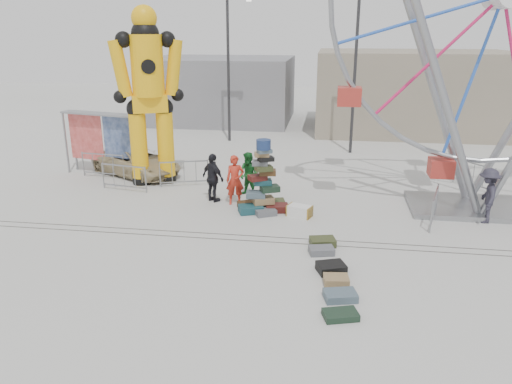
# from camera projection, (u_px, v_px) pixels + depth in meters

# --- Properties ---
(ground) EXTENTS (90.00, 90.00, 0.00)m
(ground) POSITION_uv_depth(u_px,v_px,m) (263.00, 250.00, 14.98)
(ground) COLOR #9E9E99
(ground) RESTS_ON ground
(track_line_near) EXTENTS (40.00, 0.04, 0.01)m
(track_line_near) POSITION_uv_depth(u_px,v_px,m) (265.00, 242.00, 15.54)
(track_line_near) COLOR #47443F
(track_line_near) RESTS_ON ground
(track_line_far) EXTENTS (40.00, 0.04, 0.01)m
(track_line_far) POSITION_uv_depth(u_px,v_px,m) (267.00, 237.00, 15.91)
(track_line_far) COLOR #47443F
(track_line_far) RESTS_ON ground
(building_right) EXTENTS (12.00, 8.00, 5.00)m
(building_right) POSITION_uv_depth(u_px,v_px,m) (412.00, 91.00, 32.03)
(building_right) COLOR gray
(building_right) RESTS_ON ground
(building_left) EXTENTS (10.00, 8.00, 4.40)m
(building_left) POSITION_uv_depth(u_px,v_px,m) (221.00, 89.00, 35.81)
(building_left) COLOR gray
(building_left) RESTS_ON ground
(lamp_post_right) EXTENTS (1.41, 0.25, 8.00)m
(lamp_post_right) POSITION_uv_depth(u_px,v_px,m) (357.00, 67.00, 25.38)
(lamp_post_right) COLOR #2D2D30
(lamp_post_right) RESTS_ON ground
(lamp_post_left) EXTENTS (1.41, 0.25, 8.00)m
(lamp_post_left) POSITION_uv_depth(u_px,v_px,m) (230.00, 63.00, 28.23)
(lamp_post_left) COLOR #2D2D30
(lamp_post_left) RESTS_ON ground
(suitcase_tower) EXTENTS (1.98, 1.71, 2.64)m
(suitcase_tower) POSITION_uv_depth(u_px,v_px,m) (263.00, 191.00, 18.04)
(suitcase_tower) COLOR #1B4952
(suitcase_tower) RESTS_ON ground
(crash_test_dummy) EXTENTS (2.89, 1.67, 7.46)m
(crash_test_dummy) POSITION_uv_depth(u_px,v_px,m) (149.00, 90.00, 20.30)
(crash_test_dummy) COLOR black
(crash_test_dummy) RESTS_ON ground
(ferris_wheel) EXTENTS (11.24, 2.77, 13.05)m
(ferris_wheel) POSITION_uv_depth(u_px,v_px,m) (499.00, 25.00, 16.35)
(ferris_wheel) COLOR gray
(ferris_wheel) RESTS_ON ground
(banner_scaffold) EXTENTS (3.94, 1.47, 2.82)m
(banner_scaffold) POSITION_uv_depth(u_px,v_px,m) (102.00, 129.00, 22.02)
(banner_scaffold) COLOR gray
(banner_scaffold) RESTS_ON ground
(steamer_trunk) EXTENTS (0.96, 0.75, 0.39)m
(steamer_trunk) POSITION_uv_depth(u_px,v_px,m) (300.00, 211.00, 17.61)
(steamer_trunk) COLOR silver
(steamer_trunk) RESTS_ON ground
(row_case_0) EXTENTS (0.86, 0.70, 0.23)m
(row_case_0) POSITION_uv_depth(u_px,v_px,m) (323.00, 242.00, 15.25)
(row_case_0) COLOR #3A4221
(row_case_0) RESTS_ON ground
(row_case_1) EXTENTS (0.81, 0.63, 0.21)m
(row_case_1) POSITION_uv_depth(u_px,v_px,m) (322.00, 250.00, 14.69)
(row_case_1) COLOR slate
(row_case_1) RESTS_ON ground
(row_case_2) EXTENTS (0.90, 0.81, 0.25)m
(row_case_2) POSITION_uv_depth(u_px,v_px,m) (331.00, 268.00, 13.57)
(row_case_2) COLOR black
(row_case_2) RESTS_ON ground
(row_case_3) EXTENTS (0.69, 0.57, 0.22)m
(row_case_3) POSITION_uv_depth(u_px,v_px,m) (336.00, 280.00, 12.93)
(row_case_3) COLOR #97774D
(row_case_3) RESTS_ON ground
(row_case_4) EXTENTS (0.89, 0.71, 0.20)m
(row_case_4) POSITION_uv_depth(u_px,v_px,m) (340.00, 296.00, 12.20)
(row_case_4) COLOR #4D616E
(row_case_4) RESTS_ON ground
(row_case_5) EXTENTS (0.89, 0.70, 0.16)m
(row_case_5) POSITION_uv_depth(u_px,v_px,m) (341.00, 315.00, 11.42)
(row_case_5) COLOR #1B3122
(row_case_5) RESTS_ON ground
(barricade_dummy_a) EXTENTS (2.00, 0.28, 1.10)m
(barricade_dummy_a) POSITION_uv_depth(u_px,v_px,m) (103.00, 165.00, 22.17)
(barricade_dummy_a) COLOR gray
(barricade_dummy_a) RESTS_ON ground
(barricade_dummy_b) EXTENTS (1.99, 0.44, 1.10)m
(barricade_dummy_b) POSITION_uv_depth(u_px,v_px,m) (124.00, 178.00, 20.32)
(barricade_dummy_b) COLOR gray
(barricade_dummy_b) RESTS_ON ground
(barricade_dummy_c) EXTENTS (1.93, 0.71, 1.10)m
(barricade_dummy_c) POSITION_uv_depth(u_px,v_px,m) (184.00, 173.00, 20.93)
(barricade_dummy_c) COLOR gray
(barricade_dummy_c) RESTS_ON ground
(barricade_wheel_front) EXTENTS (0.63, 1.95, 1.10)m
(barricade_wheel_front) POSITION_uv_depth(u_px,v_px,m) (434.00, 207.00, 16.92)
(barricade_wheel_front) COLOR gray
(barricade_wheel_front) RESTS_ON ground
(barricade_wheel_back) EXTENTS (1.23, 1.70, 1.10)m
(barricade_wheel_back) POSITION_uv_depth(u_px,v_px,m) (473.00, 175.00, 20.61)
(barricade_wheel_back) COLOR gray
(barricade_wheel_back) RESTS_ON ground
(pedestrian_red) EXTENTS (0.77, 0.60, 1.88)m
(pedestrian_red) POSITION_uv_depth(u_px,v_px,m) (235.00, 180.00, 18.63)
(pedestrian_red) COLOR #B6291A
(pedestrian_red) RESTS_ON ground
(pedestrian_green) EXTENTS (1.07, 0.98, 1.77)m
(pedestrian_green) POSITION_uv_depth(u_px,v_px,m) (249.00, 175.00, 19.53)
(pedestrian_green) COLOR #186125
(pedestrian_green) RESTS_ON ground
(pedestrian_black) EXTENTS (1.16, 1.01, 1.88)m
(pedestrian_black) POSITION_uv_depth(u_px,v_px,m) (213.00, 178.00, 18.91)
(pedestrian_black) COLOR black
(pedestrian_black) RESTS_ON ground
(pedestrian_grey) EXTENTS (0.87, 1.32, 1.90)m
(pedestrian_grey) POSITION_uv_depth(u_px,v_px,m) (488.00, 196.00, 16.86)
(pedestrian_grey) COLOR #272632
(pedestrian_grey) RESTS_ON ground
(parked_suv) EXTENTS (4.86, 3.98, 1.23)m
(parked_suv) POSITION_uv_depth(u_px,v_px,m) (137.00, 162.00, 22.49)
(parked_suv) COLOR tan
(parked_suv) RESTS_ON ground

